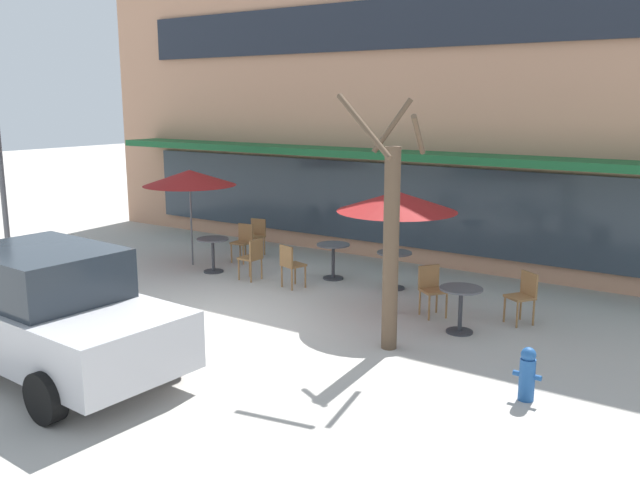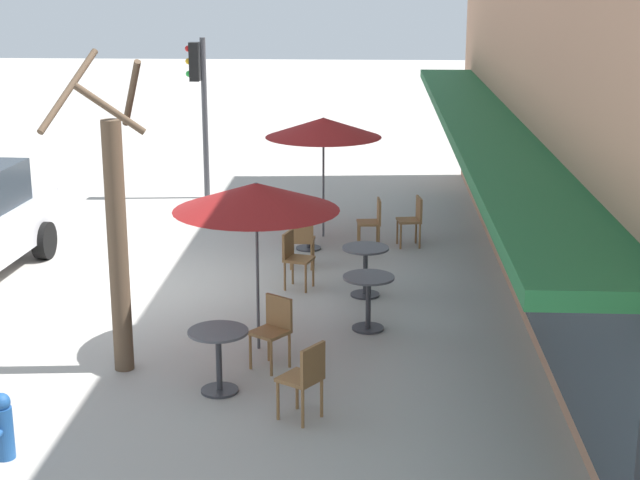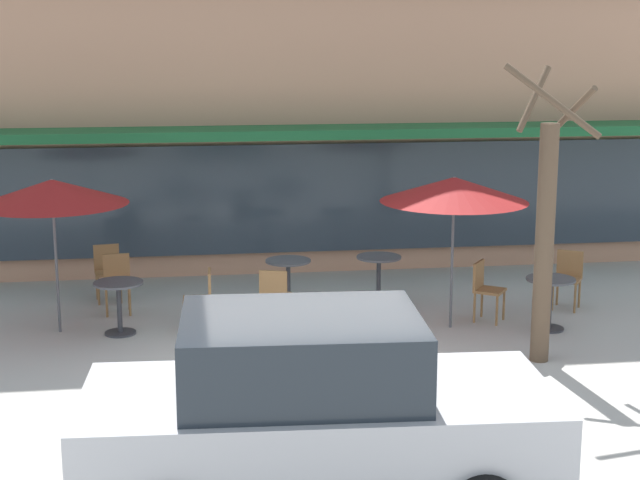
{
  "view_description": "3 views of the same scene",
  "coord_description": "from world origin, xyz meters",
  "px_view_note": "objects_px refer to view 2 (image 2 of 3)",
  "views": [
    {
      "loc": [
        7.78,
        -7.91,
        3.75
      ],
      "look_at": [
        0.63,
        2.51,
        1.12
      ],
      "focal_mm": 38.0,
      "sensor_mm": 36.0,
      "label": 1
    },
    {
      "loc": [
        14.15,
        3.83,
        4.75
      ],
      "look_at": [
        0.57,
        3.11,
        0.99
      ],
      "focal_mm": 55.0,
      "sensor_mm": 36.0,
      "label": 2
    },
    {
      "loc": [
        -1.46,
        -10.82,
        4.19
      ],
      "look_at": [
        0.46,
        2.79,
        1.27
      ],
      "focal_mm": 55.0,
      "sensor_mm": 36.0,
      "label": 3
    }
  ],
  "objects_px": {
    "cafe_table_streetside": "(308,221)",
    "traffic_light_pole": "(199,91)",
    "patio_umbrella_green_folded": "(256,197)",
    "cafe_chair_1": "(305,375)",
    "cafe_table_near_wall": "(368,293)",
    "cafe_chair_0": "(294,255)",
    "cafe_chair_3": "(413,217)",
    "cafe_chair_5": "(373,220)",
    "cafe_table_mid_patio": "(365,263)",
    "fire_hydrant": "(3,426)",
    "street_tree": "(116,233)",
    "cafe_chair_2": "(302,238)",
    "cafe_table_by_tree": "(219,350)",
    "patio_umbrella_cream_folded": "(323,127)",
    "cafe_chair_4": "(274,326)"
  },
  "relations": [
    {
      "from": "cafe_chair_3",
      "to": "cafe_table_streetside",
      "type": "bearing_deg",
      "value": -81.16
    },
    {
      "from": "cafe_table_by_tree",
      "to": "cafe_chair_3",
      "type": "relative_size",
      "value": 0.85
    },
    {
      "from": "cafe_table_streetside",
      "to": "cafe_chair_2",
      "type": "xyz_separation_m",
      "value": [
        1.17,
        -0.03,
        0.01
      ]
    },
    {
      "from": "cafe_table_near_wall",
      "to": "cafe_chair_4",
      "type": "relative_size",
      "value": 0.85
    },
    {
      "from": "patio_umbrella_green_folded",
      "to": "cafe_chair_3",
      "type": "distance_m",
      "value": 5.66
    },
    {
      "from": "cafe_table_mid_patio",
      "to": "cafe_chair_4",
      "type": "xyz_separation_m",
      "value": [
        2.8,
        -1.1,
        0.01
      ]
    },
    {
      "from": "cafe_table_streetside",
      "to": "traffic_light_pole",
      "type": "distance_m",
      "value": 4.99
    },
    {
      "from": "cafe_chair_0",
      "to": "cafe_chair_3",
      "type": "xyz_separation_m",
      "value": [
        -2.48,
        1.91,
        0.0
      ]
    },
    {
      "from": "cafe_chair_1",
      "to": "cafe_chair_4",
      "type": "xyz_separation_m",
      "value": [
        -1.48,
        -0.49,
        0.0
      ]
    },
    {
      "from": "cafe_chair_4",
      "to": "cafe_chair_5",
      "type": "xyz_separation_m",
      "value": [
        -5.4,
        1.22,
        0.0
      ]
    },
    {
      "from": "cafe_chair_5",
      "to": "cafe_table_mid_patio",
      "type": "bearing_deg",
      "value": -2.49
    },
    {
      "from": "fire_hydrant",
      "to": "traffic_light_pole",
      "type": "bearing_deg",
      "value": 179.88
    },
    {
      "from": "cafe_table_near_wall",
      "to": "cafe_chair_0",
      "type": "distance_m",
      "value": 2.09
    },
    {
      "from": "cafe_chair_2",
      "to": "traffic_light_pole",
      "type": "height_order",
      "value": "traffic_light_pole"
    },
    {
      "from": "cafe_table_streetside",
      "to": "traffic_light_pole",
      "type": "xyz_separation_m",
      "value": [
        -3.91,
        -2.54,
        1.78
      ]
    },
    {
      "from": "patio_umbrella_green_folded",
      "to": "fire_hydrant",
      "type": "height_order",
      "value": "patio_umbrella_green_folded"
    },
    {
      "from": "cafe_chair_4",
      "to": "patio_umbrella_green_folded",
      "type": "bearing_deg",
      "value": -156.14
    },
    {
      "from": "cafe_chair_2",
      "to": "traffic_light_pole",
      "type": "relative_size",
      "value": 0.26
    },
    {
      "from": "cafe_chair_2",
      "to": "cafe_chair_5",
      "type": "height_order",
      "value": "same"
    },
    {
      "from": "cafe_table_by_tree",
      "to": "traffic_light_pole",
      "type": "bearing_deg",
      "value": -169.31
    },
    {
      "from": "cafe_table_streetside",
      "to": "cafe_chair_1",
      "type": "relative_size",
      "value": 0.85
    },
    {
      "from": "patio_umbrella_green_folded",
      "to": "cafe_chair_2",
      "type": "relative_size",
      "value": 2.47
    },
    {
      "from": "cafe_table_mid_patio",
      "to": "cafe_chair_1",
      "type": "bearing_deg",
      "value": -8.2
    },
    {
      "from": "fire_hydrant",
      "to": "cafe_chair_1",
      "type": "bearing_deg",
      "value": 109.01
    },
    {
      "from": "cafe_chair_3",
      "to": "cafe_chair_5",
      "type": "relative_size",
      "value": 1.0
    },
    {
      "from": "cafe_chair_0",
      "to": "traffic_light_pole",
      "type": "relative_size",
      "value": 0.26
    },
    {
      "from": "cafe_table_near_wall",
      "to": "traffic_light_pole",
      "type": "relative_size",
      "value": 0.22
    },
    {
      "from": "cafe_table_mid_patio",
      "to": "cafe_chair_4",
      "type": "height_order",
      "value": "cafe_chair_4"
    },
    {
      "from": "patio_umbrella_cream_folded",
      "to": "cafe_chair_4",
      "type": "height_order",
      "value": "patio_umbrella_cream_folded"
    },
    {
      "from": "patio_umbrella_cream_folded",
      "to": "cafe_chair_5",
      "type": "height_order",
      "value": "patio_umbrella_cream_folded"
    },
    {
      "from": "cafe_table_mid_patio",
      "to": "cafe_chair_5",
      "type": "relative_size",
      "value": 0.85
    },
    {
      "from": "cafe_table_mid_patio",
      "to": "cafe_chair_0",
      "type": "xyz_separation_m",
      "value": [
        -0.31,
        -1.09,
        0.01
      ]
    },
    {
      "from": "cafe_chair_3",
      "to": "cafe_table_by_tree",
      "type": "bearing_deg",
      "value": -21.31
    },
    {
      "from": "patio_umbrella_green_folded",
      "to": "cafe_chair_1",
      "type": "xyz_separation_m",
      "value": [
        2.06,
        0.75,
        -1.5
      ]
    },
    {
      "from": "patio_umbrella_green_folded",
      "to": "patio_umbrella_cream_folded",
      "type": "xyz_separation_m",
      "value": [
        -5.58,
        0.57,
        0.0
      ]
    },
    {
      "from": "cafe_table_streetside",
      "to": "street_tree",
      "type": "xyz_separation_m",
      "value": [
        5.47,
        -1.94,
        1.22
      ]
    },
    {
      "from": "cafe_table_near_wall",
      "to": "cafe_chair_5",
      "type": "distance_m",
      "value": 4.04
    },
    {
      "from": "cafe_table_streetside",
      "to": "cafe_chair_4",
      "type": "distance_m",
      "value": 5.31
    },
    {
      "from": "cafe_chair_3",
      "to": "cafe_chair_5",
      "type": "bearing_deg",
      "value": -74.85
    },
    {
      "from": "cafe_table_near_wall",
      "to": "cafe_table_mid_patio",
      "type": "height_order",
      "value": "same"
    },
    {
      "from": "cafe_chair_4",
      "to": "street_tree",
      "type": "xyz_separation_m",
      "value": [
        0.17,
        -1.85,
        1.21
      ]
    },
    {
      "from": "cafe_table_mid_patio",
      "to": "cafe_chair_3",
      "type": "xyz_separation_m",
      "value": [
        -2.8,
        0.82,
        0.01
      ]
    },
    {
      "from": "cafe_chair_3",
      "to": "traffic_light_pole",
      "type": "relative_size",
      "value": 0.26
    },
    {
      "from": "street_tree",
      "to": "cafe_table_mid_patio",
      "type": "bearing_deg",
      "value": 135.06
    },
    {
      "from": "cafe_chair_3",
      "to": "cafe_chair_5",
      "type": "height_order",
      "value": "same"
    },
    {
      "from": "cafe_chair_5",
      "to": "cafe_table_streetside",
      "type": "bearing_deg",
      "value": -85.26
    },
    {
      "from": "cafe_table_streetside",
      "to": "cafe_table_by_tree",
      "type": "height_order",
      "value": "same"
    },
    {
      "from": "cafe_table_streetside",
      "to": "cafe_chair_3",
      "type": "relative_size",
      "value": 0.85
    },
    {
      "from": "cafe_table_by_tree",
      "to": "patio_umbrella_cream_folded",
      "type": "height_order",
      "value": "patio_umbrella_cream_folded"
    },
    {
      "from": "patio_umbrella_cream_folded",
      "to": "cafe_chair_4",
      "type": "relative_size",
      "value": 2.47
    }
  ]
}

